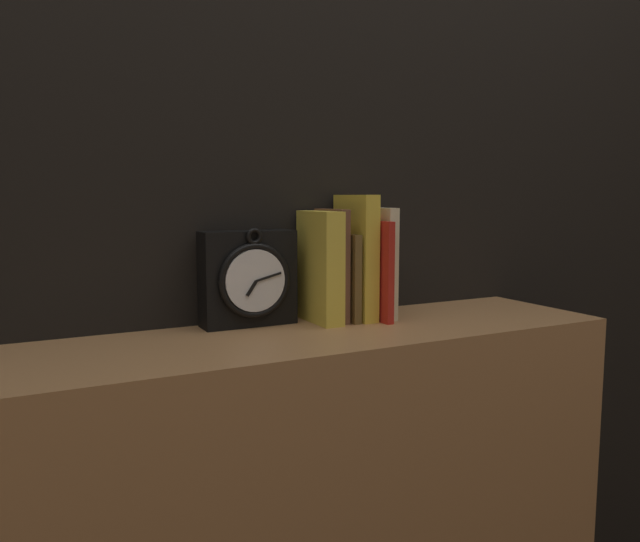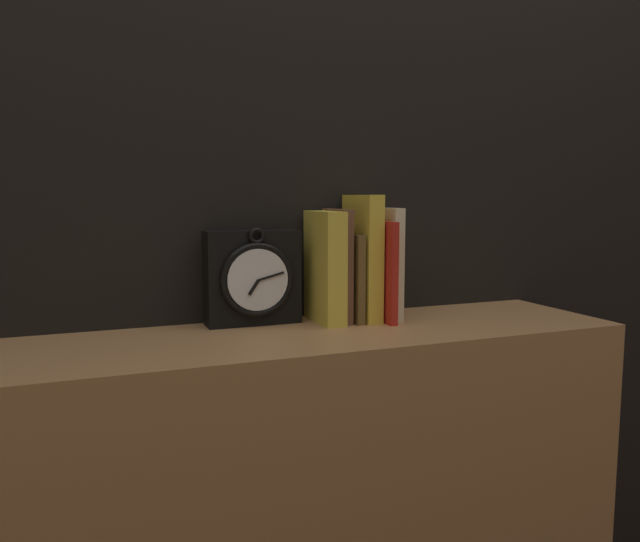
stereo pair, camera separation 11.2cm
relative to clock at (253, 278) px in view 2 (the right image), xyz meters
The scene contains 8 objects.
wall_back 0.32m from the clock, 36.56° to the left, with size 6.00×0.05×2.60m.
clock is the anchor object (origin of this frame).
book_slot0_yellow 0.14m from the clock, 12.49° to the right, with size 0.04×0.13×0.22m.
book_slot1_brown 0.17m from the clock, ahead, with size 0.02×0.12×0.22m.
book_slot2_brown 0.19m from the clock, ahead, with size 0.02×0.12×0.17m.
book_slot3_yellow 0.22m from the clock, ahead, with size 0.03×0.13×0.25m.
book_slot4_red 0.25m from the clock, ahead, with size 0.01×0.15×0.20m.
book_slot5_cream 0.27m from the clock, ahead, with size 0.02×0.13×0.22m.
Camera 2 is at (-0.41, -1.04, 1.16)m, focal length 35.00 mm.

